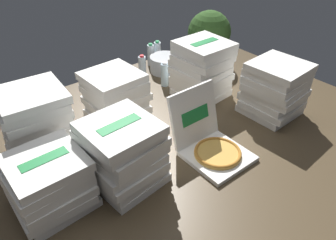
% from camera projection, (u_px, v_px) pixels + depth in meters
% --- Properties ---
extents(ground_plane, '(3.20, 2.40, 0.02)m').
position_uv_depth(ground_plane, '(172.00, 148.00, 2.12)').
color(ground_plane, '#4C3D28').
extents(open_pizza_box, '(0.36, 0.46, 0.38)m').
position_uv_depth(open_pizza_box, '(210.00, 142.00, 2.03)').
color(open_pizza_box, white).
rests_on(open_pizza_box, ground_plane).
extents(pizza_stack_left_mid, '(0.40, 0.39, 0.35)m').
position_uv_depth(pizza_stack_left_mid, '(115.00, 96.00, 2.31)').
color(pizza_stack_left_mid, white).
rests_on(pizza_stack_left_mid, ground_plane).
extents(pizza_stack_right_mid, '(0.42, 0.42, 0.45)m').
position_uv_depth(pizza_stack_right_mid, '(36.00, 125.00, 1.93)').
color(pizza_stack_right_mid, white).
rests_on(pizza_stack_right_mid, ground_plane).
extents(pizza_stack_center_far, '(0.41, 0.41, 0.45)m').
position_uv_depth(pizza_stack_center_far, '(202.00, 69.00, 2.54)').
color(pizza_stack_center_far, white).
rests_on(pizza_stack_center_far, ground_plane).
extents(pizza_stack_center_near, '(0.39, 0.39, 0.30)m').
position_uv_depth(pizza_stack_center_near, '(49.00, 183.00, 1.64)').
color(pizza_stack_center_near, white).
rests_on(pizza_stack_center_near, ground_plane).
extents(pizza_stack_right_near, '(0.41, 0.40, 0.40)m').
position_uv_depth(pizza_stack_right_near, '(275.00, 89.00, 2.34)').
color(pizza_stack_right_near, white).
rests_on(pizza_stack_right_near, ground_plane).
extents(pizza_stack_right_far, '(0.42, 0.41, 0.40)m').
position_uv_depth(pizza_stack_right_far, '(123.00, 154.00, 1.76)').
color(pizza_stack_right_far, white).
rests_on(pizza_stack_right_far, ground_plane).
extents(ice_bucket, '(0.27, 0.27, 0.15)m').
position_uv_depth(ice_bucket, '(165.00, 64.00, 2.98)').
color(ice_bucket, '#B7BABF').
rests_on(ice_bucket, ground_plane).
extents(water_bottle_0, '(0.07, 0.07, 0.21)m').
position_uv_depth(water_bottle_0, '(157.00, 52.00, 3.13)').
color(water_bottle_0, white).
rests_on(water_bottle_0, ground_plane).
extents(water_bottle_1, '(0.07, 0.07, 0.21)m').
position_uv_depth(water_bottle_1, '(186.00, 69.00, 2.82)').
color(water_bottle_1, silver).
rests_on(water_bottle_1, ground_plane).
extents(water_bottle_2, '(0.07, 0.07, 0.21)m').
position_uv_depth(water_bottle_2, '(181.00, 53.00, 3.11)').
color(water_bottle_2, silver).
rests_on(water_bottle_2, ground_plane).
extents(water_bottle_3, '(0.07, 0.07, 0.21)m').
position_uv_depth(water_bottle_3, '(187.00, 59.00, 2.99)').
color(water_bottle_3, silver).
rests_on(water_bottle_3, ground_plane).
extents(water_bottle_4, '(0.07, 0.07, 0.21)m').
position_uv_depth(water_bottle_4, '(165.00, 75.00, 2.74)').
color(water_bottle_4, silver).
rests_on(water_bottle_4, ground_plane).
extents(water_bottle_5, '(0.07, 0.07, 0.21)m').
position_uv_depth(water_bottle_5, '(142.00, 67.00, 2.86)').
color(water_bottle_5, silver).
rests_on(water_bottle_5, ground_plane).
extents(water_bottle_6, '(0.07, 0.07, 0.21)m').
position_uv_depth(water_bottle_6, '(151.00, 55.00, 3.08)').
color(water_bottle_6, white).
rests_on(water_bottle_6, ground_plane).
extents(potted_plant, '(0.40, 0.40, 0.50)m').
position_uv_depth(potted_plant, '(209.00, 35.00, 3.04)').
color(potted_plant, '#513323').
rests_on(potted_plant, ground_plane).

